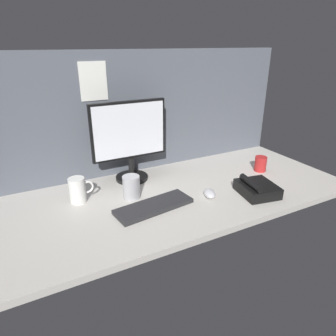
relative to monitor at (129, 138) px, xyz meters
The scene contains 9 objects.
ground_plane 38.97cm from the monitor, 58.72° to the right, with size 180.00×80.00×3.00cm, color beige.
cubicle_wall_back 22.01cm from the monitor, 39.09° to the left, with size 180.00×5.50×68.07cm.
monitor is the anchor object (origin of this frame).
keyboard 42.63cm from the monitor, 94.24° to the right, with size 37.00×13.00×2.00cm, color #262628.
mouse 51.72cm from the monitor, 54.76° to the right, with size 5.60×9.60×3.40cm, color silver.
mug_steel 29.14cm from the monitor, 110.69° to the right, with size 8.47×8.47×11.44cm.
mug_ceramic_white 39.11cm from the monitor, 157.48° to the right, with size 11.76×7.75×12.33cm.
mug_red_plastic 79.21cm from the monitor, 19.19° to the right, with size 6.93×6.93×8.87cm.
desk_phone 71.35cm from the monitor, 43.70° to the right, with size 20.12×21.73×8.80cm.
Camera 1 is at (-68.28, -121.61, 71.37)cm, focal length 32.09 mm.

